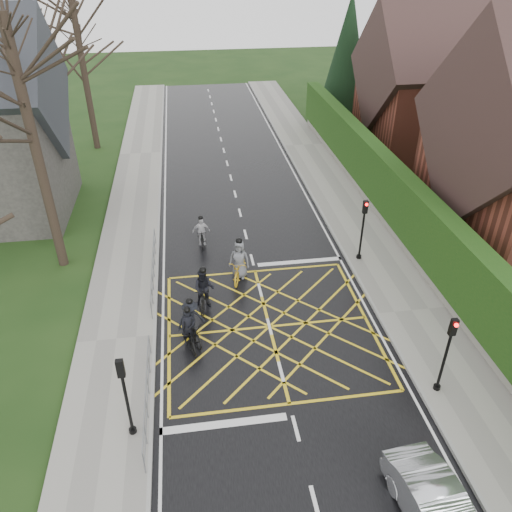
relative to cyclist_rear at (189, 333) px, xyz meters
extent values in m
plane|color=black|center=(3.20, 0.57, -0.57)|extent=(120.00, 120.00, 0.00)
cube|color=black|center=(3.20, 0.57, -0.56)|extent=(9.00, 80.00, 0.01)
cube|color=gray|center=(9.20, 0.57, -0.49)|extent=(3.00, 80.00, 0.15)
cube|color=gray|center=(-2.80, 0.57, -0.49)|extent=(3.00, 80.00, 0.15)
cube|color=slate|center=(10.95, 6.57, -0.22)|extent=(0.50, 38.00, 0.70)
cube|color=#13380F|center=(10.95, 6.57, 1.53)|extent=(0.90, 38.00, 2.80)
cube|color=brown|center=(17.95, 18.57, 2.43)|extent=(9.00, 8.00, 6.00)
cube|color=#34221F|center=(17.95, 18.57, 5.33)|extent=(9.80, 8.80, 8.80)
cube|color=brown|center=(20.65, 18.57, 7.93)|extent=(0.70, 0.70, 1.60)
cylinder|color=black|center=(13.95, 26.57, 0.03)|extent=(0.50, 0.50, 1.20)
cone|color=black|center=(13.95, 26.57, 4.43)|extent=(4.60, 4.60, 10.00)
cylinder|color=black|center=(-5.80, 6.57, 4.93)|extent=(0.44, 0.44, 11.00)
cylinder|color=black|center=(-6.80, 14.57, 5.43)|extent=(0.44, 0.44, 12.00)
cylinder|color=black|center=(-6.10, 22.57, 4.43)|extent=(0.44, 0.44, 10.00)
cylinder|color=slate|center=(-1.45, -2.93, 0.43)|extent=(0.05, 5.00, 0.05)
cylinder|color=slate|center=(-1.45, -2.93, -0.02)|extent=(0.04, 5.00, 0.04)
cylinder|color=slate|center=(-1.45, -5.43, -0.07)|extent=(0.04, 0.04, 1.00)
cylinder|color=slate|center=(-1.45, -0.43, -0.07)|extent=(0.04, 0.04, 1.00)
cylinder|color=slate|center=(-1.45, 4.57, 0.43)|extent=(0.05, 6.00, 0.05)
cylinder|color=slate|center=(-1.45, 4.57, -0.02)|extent=(0.04, 6.00, 0.04)
cylinder|color=slate|center=(-1.45, 1.57, -0.07)|extent=(0.04, 0.04, 1.00)
cylinder|color=slate|center=(-1.45, 7.57, -0.07)|extent=(0.04, 0.04, 1.00)
cylinder|color=black|center=(8.30, 4.77, 0.93)|extent=(0.10, 0.10, 3.00)
cylinder|color=black|center=(8.30, 4.77, -0.42)|extent=(0.24, 0.24, 0.30)
cube|color=black|center=(8.30, 4.77, 2.33)|extent=(0.22, 0.16, 0.62)
sphere|color=#FF0C0C|center=(8.30, 4.65, 2.51)|extent=(0.14, 0.14, 0.14)
cylinder|color=black|center=(8.30, -3.63, 0.93)|extent=(0.10, 0.10, 3.00)
cylinder|color=black|center=(8.30, -3.63, -0.42)|extent=(0.24, 0.24, 0.30)
cube|color=black|center=(8.30, -3.63, 2.33)|extent=(0.22, 0.16, 0.62)
sphere|color=#FF0C0C|center=(8.30, -3.75, 2.51)|extent=(0.14, 0.14, 0.14)
cylinder|color=black|center=(-1.90, -3.93, 0.93)|extent=(0.10, 0.10, 3.00)
cylinder|color=black|center=(-1.90, -3.93, -0.42)|extent=(0.24, 0.24, 0.30)
cube|color=black|center=(-1.90, -3.93, 2.33)|extent=(0.22, 0.16, 0.62)
sphere|color=#FF0C0C|center=(-1.90, -3.81, 2.51)|extent=(0.14, 0.14, 0.14)
imported|color=black|center=(0.00, -0.03, -0.10)|extent=(1.04, 1.90, 0.95)
imported|color=black|center=(0.00, 0.07, 0.24)|extent=(0.66, 0.51, 1.61)
sphere|color=black|center=(0.00, 0.07, 1.06)|extent=(0.25, 0.25, 0.25)
imported|color=black|center=(0.72, 2.18, 0.03)|extent=(0.95, 2.06, 1.20)
imported|color=black|center=(0.72, 2.28, 0.35)|extent=(1.01, 0.86, 1.83)
sphere|color=black|center=(0.72, 2.28, 1.28)|extent=(0.29, 0.29, 0.29)
imported|color=black|center=(0.11, 0.32, -0.06)|extent=(1.31, 2.05, 1.02)
imported|color=black|center=(0.11, 0.42, 0.30)|extent=(1.27, 0.99, 1.73)
sphere|color=black|center=(0.11, 0.42, 1.18)|extent=(0.27, 0.27, 0.27)
imported|color=black|center=(0.88, 7.32, -0.08)|extent=(0.49, 1.64, 0.98)
imported|color=silver|center=(0.88, 7.42, 0.18)|extent=(0.89, 0.38, 1.50)
sphere|color=black|center=(0.88, 7.42, 0.95)|extent=(0.24, 0.24, 0.24)
imported|color=#B88B16|center=(2.44, 4.16, -0.01)|extent=(1.34, 2.24, 1.11)
imported|color=#5B5D63|center=(2.44, 4.26, 0.38)|extent=(1.06, 0.85, 1.89)
sphere|color=black|center=(2.44, 4.26, 1.34)|extent=(0.30, 0.30, 0.30)
camera|label=1|loc=(0.42, -14.59, 12.61)|focal=35.00mm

